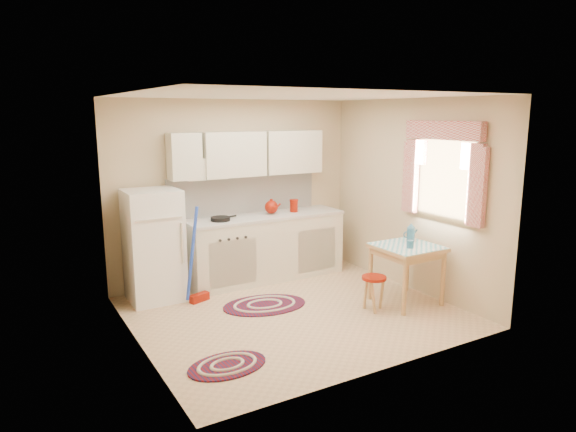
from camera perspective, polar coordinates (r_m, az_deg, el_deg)
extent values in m
plane|color=tan|center=(6.18, 0.64, -10.63)|extent=(3.60, 3.60, 0.00)
cube|color=silver|center=(5.73, 0.70, 13.23)|extent=(3.60, 3.20, 0.04)
cube|color=tan|center=(7.22, -5.86, 2.84)|extent=(3.60, 0.04, 2.50)
cube|color=tan|center=(4.56, 11.06, -2.34)|extent=(3.60, 0.04, 2.50)
cube|color=tan|center=(5.16, -16.77, -1.03)|extent=(0.04, 3.20, 2.50)
cube|color=tan|center=(6.91, 13.60, 2.19)|extent=(0.04, 3.20, 2.50)
cube|color=white|center=(7.27, -4.90, 2.48)|extent=(2.25, 0.03, 0.55)
cube|color=beige|center=(7.07, -4.46, 6.92)|extent=(2.25, 0.33, 0.60)
cube|color=white|center=(6.47, 16.96, 4.10)|extent=(0.04, 0.85, 0.95)
cube|color=white|center=(6.58, -14.70, -3.20)|extent=(0.65, 0.60, 1.40)
cube|color=beige|center=(7.26, -2.52, -3.60)|extent=(2.25, 0.60, 0.88)
cube|color=beige|center=(7.15, -2.55, -0.04)|extent=(2.27, 0.62, 0.04)
cylinder|color=black|center=(6.81, -7.52, -0.32)|extent=(0.32, 0.32, 0.05)
cylinder|color=maroon|center=(7.36, 0.66, 1.08)|extent=(0.12, 0.12, 0.16)
cube|color=tan|center=(6.53, 12.98, -6.33)|extent=(0.72, 0.72, 0.72)
cylinder|color=maroon|center=(6.25, 9.48, -8.47)|extent=(0.37, 0.37, 0.42)
cylinder|color=#2A6082|center=(6.32, 13.41, -3.09)|extent=(0.10, 0.10, 0.10)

